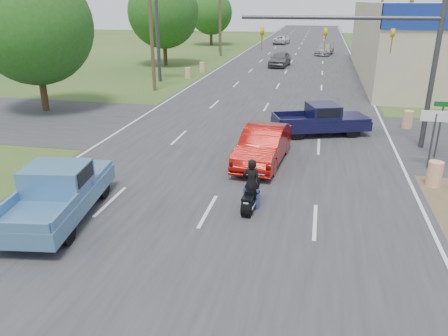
% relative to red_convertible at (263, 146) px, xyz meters
% --- Properties ---
extents(main_road, '(15.00, 180.00, 0.02)m').
position_rel_red_convertible_xyz_m(main_road, '(-1.19, 26.86, -0.80)').
color(main_road, '#2D2D30').
rests_on(main_road, ground).
extents(cross_road, '(120.00, 10.00, 0.02)m').
position_rel_red_convertible_xyz_m(cross_road, '(-1.19, 4.86, -0.80)').
color(cross_road, '#2D2D30').
rests_on(cross_road, ground).
extents(utility_pole_2, '(2.00, 0.28, 10.00)m').
position_rel_red_convertible_xyz_m(utility_pole_2, '(8.31, 17.86, 4.51)').
color(utility_pole_2, '#4C3823').
rests_on(utility_pole_2, ground).
extents(utility_pole_3, '(2.00, 0.28, 10.00)m').
position_rel_red_convertible_xyz_m(utility_pole_3, '(8.31, 35.86, 4.51)').
color(utility_pole_3, '#4C3823').
rests_on(utility_pole_3, ground).
extents(utility_pole_5, '(2.00, 0.28, 10.00)m').
position_rel_red_convertible_xyz_m(utility_pole_5, '(-10.69, 14.86, 4.51)').
color(utility_pole_5, '#4C3823').
rests_on(utility_pole_5, ground).
extents(utility_pole_6, '(2.00, 0.28, 10.00)m').
position_rel_red_convertible_xyz_m(utility_pole_6, '(-10.69, 38.86, 4.51)').
color(utility_pole_6, '#4C3823').
rests_on(utility_pole_6, ground).
extents(tree_0, '(7.14, 7.14, 8.84)m').
position_rel_red_convertible_xyz_m(tree_0, '(-15.19, 6.86, 4.45)').
color(tree_0, '#422D19').
rests_on(tree_0, ground).
extents(tree_1, '(7.56, 7.56, 9.36)m').
position_rel_red_convertible_xyz_m(tree_1, '(-14.69, 28.86, 4.77)').
color(tree_1, '#422D19').
rests_on(tree_1, ground).
extents(tree_2, '(6.72, 6.72, 8.32)m').
position_rel_red_convertible_xyz_m(tree_2, '(-15.39, 52.86, 4.14)').
color(tree_2, '#422D19').
rests_on(tree_2, ground).
extents(tree_4, '(9.24, 9.24, 11.44)m').
position_rel_red_convertible_xyz_m(tree_4, '(-56.19, 61.86, 6.01)').
color(tree_4, '#422D19').
rests_on(tree_4, ground).
extents(tree_6, '(8.82, 8.82, 10.92)m').
position_rel_red_convertible_xyz_m(tree_6, '(-31.19, 81.86, 5.70)').
color(tree_6, '#422D19').
rests_on(tree_6, ground).
extents(barrel_0, '(0.56, 0.56, 1.00)m').
position_rel_red_convertible_xyz_m(barrel_0, '(6.81, -1.14, -0.31)').
color(barrel_0, orange).
rests_on(barrel_0, ground).
extents(barrel_1, '(0.56, 0.56, 1.00)m').
position_rel_red_convertible_xyz_m(barrel_1, '(7.21, 7.36, -0.31)').
color(barrel_1, orange).
rests_on(barrel_1, ground).
extents(barrel_2, '(0.56, 0.56, 1.00)m').
position_rel_red_convertible_xyz_m(barrel_2, '(-9.69, 20.86, -0.31)').
color(barrel_2, orange).
rests_on(barrel_2, ground).
extents(barrel_3, '(0.56, 0.56, 1.00)m').
position_rel_red_convertible_xyz_m(barrel_3, '(-9.39, 24.86, -0.31)').
color(barrel_3, orange).
rests_on(barrel_3, ground).
extents(lane_sign, '(1.20, 0.08, 2.52)m').
position_rel_red_convertible_xyz_m(lane_sign, '(7.01, 0.86, 1.09)').
color(lane_sign, '#3F3F44').
rests_on(lane_sign, ground).
extents(street_name_sign, '(0.80, 0.08, 2.61)m').
position_rel_red_convertible_xyz_m(street_name_sign, '(7.61, 2.36, 0.80)').
color(street_name_sign, '#3F3F44').
rests_on(street_name_sign, ground).
extents(signal_mast, '(9.12, 0.40, 7.00)m').
position_rel_red_convertible_xyz_m(signal_mast, '(4.63, 3.86, 3.99)').
color(signal_mast, '#3F3F44').
rests_on(signal_mast, ground).
extents(red_convertible, '(2.14, 5.04, 1.62)m').
position_rel_red_convertible_xyz_m(red_convertible, '(0.00, 0.00, 0.00)').
color(red_convertible, '#8F0A06').
rests_on(red_convertible, ground).
extents(motorcycle, '(0.63, 2.06, 1.05)m').
position_rel_red_convertible_xyz_m(motorcycle, '(0.21, -4.65, -0.35)').
color(motorcycle, black).
rests_on(motorcycle, ground).
extents(rider, '(0.65, 0.45, 1.72)m').
position_rel_red_convertible_xyz_m(rider, '(0.21, -4.60, 0.05)').
color(rider, black).
rests_on(rider, ground).
extents(blue_pickup, '(2.87, 5.67, 1.80)m').
position_rel_red_convertible_xyz_m(blue_pickup, '(-5.88, -6.46, 0.10)').
color(blue_pickup, black).
rests_on(blue_pickup, ground).
extents(navy_pickup, '(5.33, 3.49, 1.65)m').
position_rel_red_convertible_xyz_m(navy_pickup, '(2.53, 5.12, 0.02)').
color(navy_pickup, black).
rests_on(navy_pickup, ground).
extents(distant_car_grey, '(2.38, 4.87, 1.60)m').
position_rel_red_convertible_xyz_m(distant_car_grey, '(-2.19, 30.53, -0.01)').
color(distant_car_grey, '#55565A').
rests_on(distant_car_grey, ground).
extents(distant_car_silver, '(2.79, 5.23, 1.44)m').
position_rel_red_convertible_xyz_m(distant_car_silver, '(2.53, 42.90, -0.09)').
color(distant_car_silver, '#A8A8AD').
rests_on(distant_car_silver, ground).
extents(distant_car_white, '(2.87, 4.99, 1.31)m').
position_rel_red_convertible_xyz_m(distant_car_white, '(-4.45, 57.24, -0.15)').
color(distant_car_white, silver).
rests_on(distant_car_white, ground).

